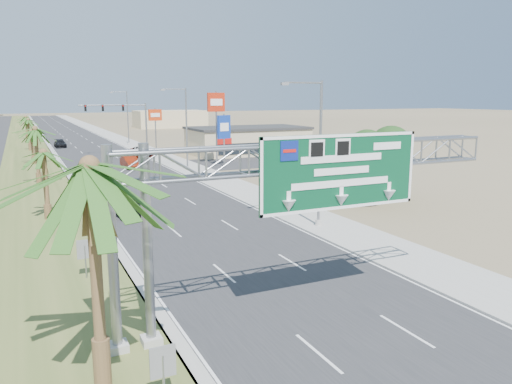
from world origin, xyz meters
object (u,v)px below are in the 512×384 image
object	(u,v)px
pole_sign_red_near	(216,107)
pole_sign_red_far	(155,118)
palm_near	(90,168)
pole_sign_blue	(224,129)
sign_gantry	(302,171)
car_left_lane	(126,205)
car_far	(60,144)
car_mid_lane	(130,162)
signal_mast	(133,124)
car_right_lane	(141,152)
store_building	(248,141)

from	to	relation	value
pole_sign_red_near	pole_sign_red_far	size ratio (longest dim) A/B	1.35
palm_near	pole_sign_blue	xyz separation A→B (m)	(22.20, 45.53, -2.03)
sign_gantry	pole_sign_red_far	xyz separation A→B (m)	(10.06, 63.43, -0.44)
car_left_lane	car_far	distance (m)	58.35
car_far	pole_sign_red_near	distance (m)	39.55
pole_sign_red_far	car_mid_lane	bearing A→B (deg)	-114.67
pole_sign_red_near	car_far	bearing A→B (deg)	115.42
sign_gantry	car_far	distance (m)	79.74
car_mid_lane	sign_gantry	bearing A→B (deg)	-96.38
sign_gantry	signal_mast	world-z (taller)	signal_mast
car_right_lane	car_far	xyz separation A→B (m)	(-9.98, 20.57, -0.07)
car_far	pole_sign_red_near	bearing A→B (deg)	-65.76
signal_mast	car_left_lane	bearing A→B (deg)	-102.65
car_mid_lane	car_far	bearing A→B (deg)	97.21
pole_sign_red_near	pole_sign_blue	size ratio (longest dim) A/B	1.42
car_right_lane	pole_sign_blue	xyz separation A→B (m)	(7.50, -15.31, 4.16)
car_mid_lane	car_right_lane	xyz separation A→B (m)	(4.00, 11.81, -0.01)
pole_sign_blue	pole_sign_red_far	xyz separation A→B (m)	(-4.00, 19.83, 0.71)
store_building	pole_sign_blue	size ratio (longest dim) A/B	2.64
store_building	palm_near	bearing A→B (deg)	-118.28
sign_gantry	pole_sign_blue	size ratio (longest dim) A/B	2.45
palm_near	store_building	world-z (taller)	palm_near
sign_gantry	car_right_lane	bearing A→B (deg)	83.64
palm_near	car_far	xyz separation A→B (m)	(4.72, 81.41, -6.25)
store_building	pole_sign_red_far	distance (m)	15.37
car_mid_lane	car_far	distance (m)	32.93
car_left_lane	pole_sign_red_near	distance (m)	29.11
car_left_lane	pole_sign_blue	xyz separation A→B (m)	(17.01, 22.46, 4.08)
car_mid_lane	car_right_lane	distance (m)	12.47
palm_near	signal_mast	distance (m)	65.60
pole_sign_red_far	store_building	bearing A→B (deg)	-29.52
palm_near	pole_sign_blue	size ratio (longest dim) A/B	1.22
palm_near	store_building	distance (m)	66.04
car_right_lane	sign_gantry	bearing A→B (deg)	-99.66
signal_mast	car_far	world-z (taller)	signal_mast
store_building	car_far	bearing A→B (deg)	138.52
sign_gantry	car_left_lane	size ratio (longest dim) A/B	3.47
signal_mast	car_right_lane	world-z (taller)	signal_mast
sign_gantry	signal_mast	size ratio (longest dim) A/B	1.63
car_far	pole_sign_red_far	size ratio (longest dim) A/B	0.65
car_left_lane	palm_near	bearing A→B (deg)	-110.23
pole_sign_red_near	pole_sign_red_far	bearing A→B (deg)	99.59
sign_gantry	car_left_lane	distance (m)	21.98
sign_gantry	car_far	xyz separation A→B (m)	(-3.42, 79.49, -5.38)
car_mid_lane	pole_sign_red_far	size ratio (longest dim) A/B	0.64
palm_near	car_left_lane	xyz separation A→B (m)	(5.19, 23.07, -6.11)
pole_sign_red_near	pole_sign_red_far	distance (m)	19.49
car_left_lane	pole_sign_red_far	size ratio (longest dim) A/B	0.67
sign_gantry	car_right_lane	size ratio (longest dim) A/B	3.13
palm_near	pole_sign_blue	bearing A→B (deg)	64.01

